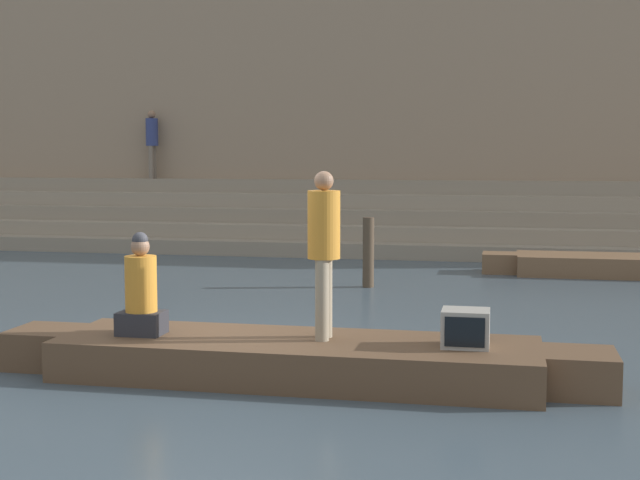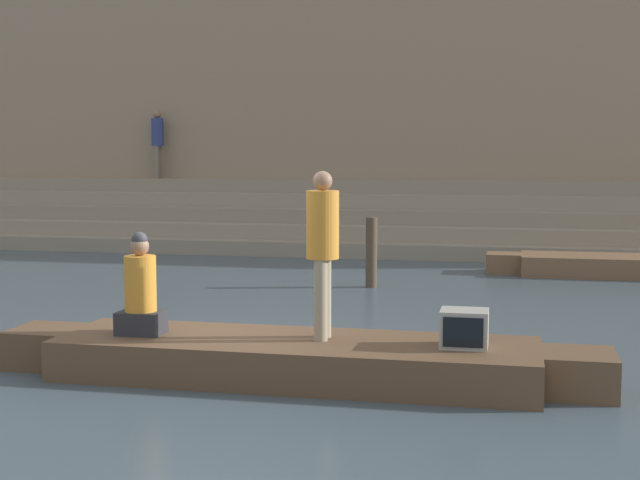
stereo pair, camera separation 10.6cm
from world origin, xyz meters
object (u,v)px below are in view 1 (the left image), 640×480
at_px(person_rowing, 141,293).
at_px(rowboat_main, 296,357).
at_px(person_standing, 324,243).
at_px(tv_set, 466,328).
at_px(person_on_steps, 152,139).
at_px(mooring_post, 368,252).

bearing_deg(person_rowing, rowboat_main, -1.98).
distance_m(rowboat_main, person_rowing, 1.75).
xyz_separation_m(rowboat_main, person_standing, (0.27, 0.08, 1.18)).
relative_size(person_standing, tv_set, 3.70).
bearing_deg(person_rowing, person_on_steps, 106.90).
xyz_separation_m(rowboat_main, person_rowing, (-1.64, -0.08, 0.62)).
relative_size(rowboat_main, mooring_post, 5.22).
bearing_deg(rowboat_main, person_standing, 13.43).
bearing_deg(person_on_steps, tv_set, -64.89).
bearing_deg(person_standing, mooring_post, 91.90).
xyz_separation_m(person_rowing, tv_set, (3.34, 0.08, -0.25)).
distance_m(person_rowing, tv_set, 3.35).
relative_size(person_standing, person_rowing, 1.59).
distance_m(person_standing, tv_set, 1.64).
height_order(tv_set, mooring_post, mooring_post).
relative_size(mooring_post, person_on_steps, 0.70).
distance_m(tv_set, mooring_post, 6.58).
bearing_deg(person_standing, tv_set, -5.99).
bearing_deg(rowboat_main, tv_set, -3.43).
bearing_deg(mooring_post, person_rowing, -102.65).
bearing_deg(person_on_steps, person_standing, -69.44).
xyz_separation_m(tv_set, mooring_post, (-1.91, 6.30, 0.01)).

